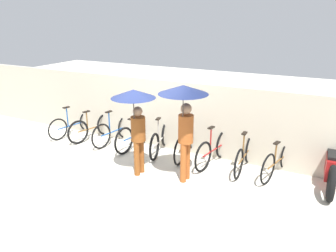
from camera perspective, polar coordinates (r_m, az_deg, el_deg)
The scene contains 14 objects.
ground_plane at distance 7.53m, azimuth -6.73°, elevation -8.54°, with size 30.00×30.00×0.00m, color beige.
back_wall at distance 8.69m, azimuth -0.11°, elevation 1.94°, with size 14.98×0.12×1.85m.
parked_bicycle_0 at distance 10.20m, azimuth -16.08°, elevation 0.38°, with size 0.51×1.71×1.02m.
parked_bicycle_1 at distance 9.71m, azimuth -12.95°, elevation -0.22°, with size 0.57×1.64×1.01m.
parked_bicycle_2 at distance 9.30m, azimuth -9.30°, elevation -0.75°, with size 0.44×1.70×1.03m.
parked_bicycle_3 at distance 8.87m, azimuth -5.59°, elevation -1.50°, with size 0.44×1.71×1.11m.
parked_bicycle_4 at distance 8.54m, azimuth -1.31°, elevation -2.29°, with size 0.50×1.68×1.10m.
parked_bicycle_5 at distance 8.30m, azimuth 3.44°, elevation -2.95°, with size 0.44×1.75×1.09m.
parked_bicycle_6 at distance 7.95m, azimuth 7.99°, elevation -4.03°, with size 0.47×1.71×0.99m.
parked_bicycle_7 at distance 7.79m, azimuth 13.17°, elevation -4.95°, with size 0.44×1.66×0.99m.
parked_bicycle_8 at distance 7.74m, azimuth 18.62°, elevation -5.64°, with size 0.56×1.69×1.10m.
pedestrian_leading at distance 6.97m, azimuth -5.73°, elevation 2.86°, with size 0.94×0.94×1.98m.
pedestrian_center at distance 6.60m, azimuth 2.83°, elevation 3.32°, with size 1.01×1.01×2.14m.
motorcycle at distance 7.72m, azimuth 26.56°, elevation -6.46°, with size 0.58×2.11×0.93m.
Camera 1 is at (3.80, -5.52, 3.43)m, focal length 35.00 mm.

